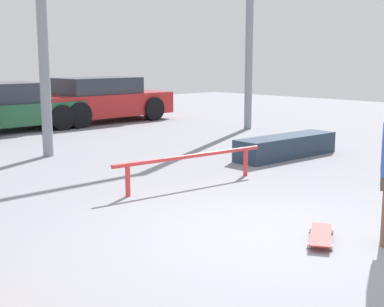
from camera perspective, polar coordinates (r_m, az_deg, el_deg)
name	(u,v)px	position (r m, az deg, el deg)	size (l,w,h in m)	color
ground_plane	(260,238)	(5.73, 7.29, -8.98)	(36.00, 36.00, 0.00)	gray
skateboard	(321,235)	(5.76, 13.57, -8.44)	(0.76, 0.58, 0.08)	red
grind_box	(286,146)	(10.42, 10.02, 0.75)	(2.35, 0.59, 0.41)	#28384C
grind_rail	(191,161)	(7.93, -0.06, -0.77)	(2.66, 0.36, 0.47)	red
parked_car_green	(2,108)	(14.77, -19.65, 4.62)	(3.99, 1.99, 1.26)	#28603D
parked_car_red	(100,100)	(16.26, -9.78, 5.64)	(4.32, 1.95, 1.33)	red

